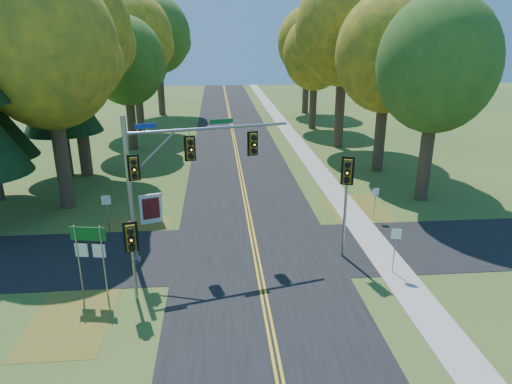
{
  "coord_description": "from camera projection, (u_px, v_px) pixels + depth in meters",
  "views": [
    {
      "loc": [
        -1.75,
        -18.47,
        10.31
      ],
      "look_at": [
        0.02,
        1.88,
        3.2
      ],
      "focal_mm": 32.0,
      "sensor_mm": 36.0,
      "label": 1
    }
  ],
  "objects": [
    {
      "name": "ground",
      "position": [
        259.0,
        271.0,
        20.91
      ],
      "size": [
        160.0,
        160.0,
        0.0
      ],
      "primitive_type": "plane",
      "color": "#34531D",
      "rests_on": "ground"
    },
    {
      "name": "road_main",
      "position": [
        259.0,
        271.0,
        20.91
      ],
      "size": [
        8.0,
        160.0,
        0.02
      ],
      "primitive_type": "cube",
      "color": "black",
      "rests_on": "ground"
    },
    {
      "name": "road_cross",
      "position": [
        255.0,
        251.0,
        22.79
      ],
      "size": [
        60.0,
        6.0,
        0.02
      ],
      "primitive_type": "cube",
      "color": "black",
      "rests_on": "ground"
    },
    {
      "name": "centerline_left",
      "position": [
        257.0,
        271.0,
        20.9
      ],
      "size": [
        0.1,
        160.0,
        0.01
      ],
      "primitive_type": "cube",
      "color": "gold",
      "rests_on": "road_main"
    },
    {
      "name": "centerline_right",
      "position": [
        261.0,
        271.0,
        20.91
      ],
      "size": [
        0.1,
        160.0,
        0.01
      ],
      "primitive_type": "cube",
      "color": "gold",
      "rests_on": "road_main"
    },
    {
      "name": "sidewalk_east",
      "position": [
        390.0,
        265.0,
        21.41
      ],
      "size": [
        1.6,
        160.0,
        0.06
      ],
      "primitive_type": "cube",
      "color": "#9E998E",
      "rests_on": "ground"
    },
    {
      "name": "leaf_patch_w_near",
      "position": [
        130.0,
        239.0,
        24.14
      ],
      "size": [
        4.0,
        6.0,
        0.0
      ],
      "primitive_type": "cube",
      "color": "brown",
      "rests_on": "ground"
    },
    {
      "name": "leaf_patch_e",
      "position": [
        363.0,
        217.0,
        27.11
      ],
      "size": [
        3.5,
        8.0,
        0.0
      ],
      "primitive_type": "cube",
      "color": "brown",
      "rests_on": "ground"
    },
    {
      "name": "leaf_patch_w_far",
      "position": [
        72.0,
        318.0,
        17.47
      ],
      "size": [
        3.0,
        5.0,
        0.0
      ],
      "primitive_type": "cube",
      "color": "brown",
      "rests_on": "ground"
    },
    {
      "name": "tree_w_a",
      "position": [
        48.0,
        49.0,
        25.71
      ],
      "size": [
        8.0,
        8.0,
        14.15
      ],
      "color": "#38281C",
      "rests_on": "ground"
    },
    {
      "name": "tree_e_a",
      "position": [
        438.0,
        65.0,
        27.31
      ],
      "size": [
        7.2,
        7.2,
        12.73
      ],
      "color": "#38281C",
      "rests_on": "ground"
    },
    {
      "name": "tree_w_b",
      "position": [
        71.0,
        33.0,
        31.87
      ],
      "size": [
        8.6,
        8.6,
        15.38
      ],
      "color": "#38281C",
      "rests_on": "ground"
    },
    {
      "name": "tree_e_b",
      "position": [
        388.0,
        54.0,
        33.55
      ],
      "size": [
        7.6,
        7.6,
        13.33
      ],
      "color": "#38281C",
      "rests_on": "ground"
    },
    {
      "name": "tree_w_c",
      "position": [
        127.0,
        62.0,
        40.54
      ],
      "size": [
        6.8,
        6.8,
        11.91
      ],
      "color": "#38281C",
      "rests_on": "ground"
    },
    {
      "name": "tree_e_c",
      "position": [
        345.0,
        30.0,
        40.51
      ],
      "size": [
        8.8,
        8.8,
        15.79
      ],
      "color": "#38281C",
      "rests_on": "ground"
    },
    {
      "name": "tree_w_d",
      "position": [
        135.0,
        39.0,
        48.09
      ],
      "size": [
        8.2,
        8.2,
        14.56
      ],
      "color": "#38281C",
      "rests_on": "ground"
    },
    {
      "name": "tree_e_d",
      "position": [
        315.0,
        54.0,
        49.9
      ],
      "size": [
        7.0,
        7.0,
        12.32
      ],
      "color": "#38281C",
      "rests_on": "ground"
    },
    {
      "name": "tree_w_e",
      "position": [
        158.0,
        36.0,
        58.35
      ],
      "size": [
        8.4,
        8.4,
        14.97
      ],
      "color": "#38281C",
      "rests_on": "ground"
    },
    {
      "name": "tree_e_e",
      "position": [
        308.0,
        43.0,
        59.76
      ],
      "size": [
        7.8,
        7.8,
        13.74
      ],
      "color": "#38281C",
      "rests_on": "ground"
    },
    {
      "name": "pine_c",
      "position": [
        52.0,
        43.0,
        31.72
      ],
      "size": [
        5.6,
        5.6,
        20.56
      ],
      "color": "#38281C",
      "rests_on": "ground"
    },
    {
      "name": "traffic_mast",
      "position": [
        171.0,
        168.0,
        20.72
      ],
      "size": [
        7.55,
        2.31,
        7.03
      ],
      "rotation": [
        0.0,
        0.0,
        0.24
      ],
      "color": "gray",
      "rests_on": "ground"
    },
    {
      "name": "east_signal_pole",
      "position": [
        347.0,
        182.0,
        20.91
      ],
      "size": [
        0.57,
        0.68,
        5.08
      ],
      "rotation": [
        0.0,
        0.0,
        -0.33
      ],
      "color": "#95999D",
      "rests_on": "ground"
    },
    {
      "name": "ped_signal_pole",
      "position": [
        132.0,
        243.0,
        17.67
      ],
      "size": [
        0.55,
        0.65,
        3.53
      ],
      "rotation": [
        0.0,
        0.0,
        0.21
      ],
      "color": "gray",
      "rests_on": "ground"
    },
    {
      "name": "route_sign_cluster",
      "position": [
        90.0,
        247.0,
        18.31
      ],
      "size": [
        1.45,
        0.3,
        3.14
      ],
      "rotation": [
        0.0,
        0.0,
        -0.17
      ],
      "color": "gray",
      "rests_on": "ground"
    },
    {
      "name": "info_kiosk",
      "position": [
        151.0,
        209.0,
        26.0
      ],
      "size": [
        1.24,
        0.55,
        1.73
      ],
      "rotation": [
        0.0,
        0.0,
        0.32
      ],
      "color": "silver",
      "rests_on": "ground"
    },
    {
      "name": "reg_sign_e_north",
      "position": [
        375.0,
        198.0,
        26.31
      ],
      "size": [
        0.38,
        0.07,
        1.98
      ],
      "rotation": [
        0.0,
        0.0,
        0.06
      ],
      "color": "gray",
      "rests_on": "ground"
    },
    {
      "name": "reg_sign_e_south",
      "position": [
        395.0,
        242.0,
        20.28
      ],
      "size": [
        0.42,
        0.14,
        2.25
      ],
      "rotation": [
        0.0,
        0.0,
        -0.27
      ],
      "color": "gray",
      "rests_on": "ground"
    },
    {
      "name": "reg_sign_w",
      "position": [
        107.0,
        208.0,
        23.91
      ],
      "size": [
        0.47,
        0.09,
        2.44
      ],
      "rotation": [
        0.0,
        0.0,
        0.1
      ],
      "color": "gray",
      "rests_on": "ground"
    }
  ]
}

